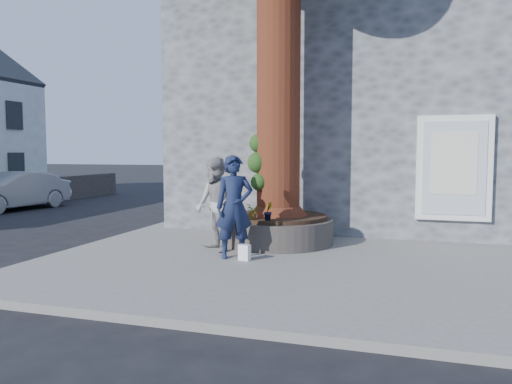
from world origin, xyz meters
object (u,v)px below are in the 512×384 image
(planter, at_px, (278,229))
(woman, at_px, (215,204))
(car_silver, at_px, (13,191))
(man, at_px, (234,207))

(planter, bearing_deg, woman, -128.76)
(woman, relative_size, car_silver, 0.45)
(planter, xyz_separation_m, car_silver, (-10.60, 3.96, 0.26))
(planter, bearing_deg, man, -103.12)
(woman, xyz_separation_m, car_silver, (-9.66, 5.13, -0.36))
(planter, distance_m, man, 1.80)
(planter, height_order, man, man)
(woman, height_order, car_silver, woman)
(planter, relative_size, man, 1.24)
(planter, height_order, car_silver, car_silver)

